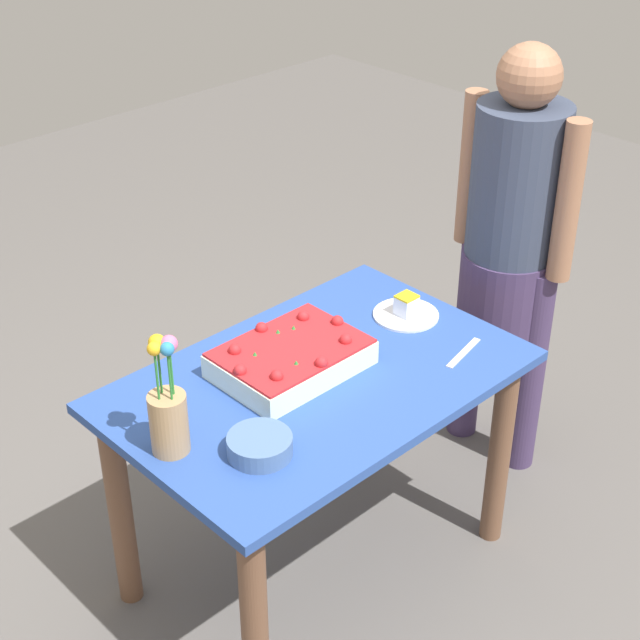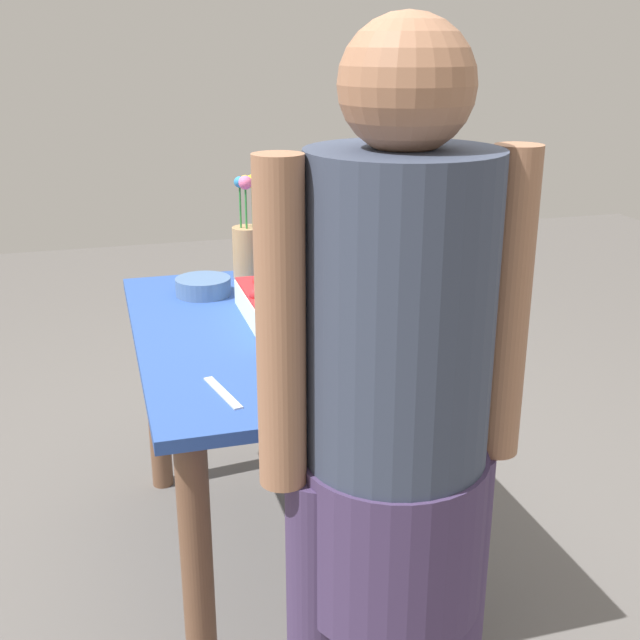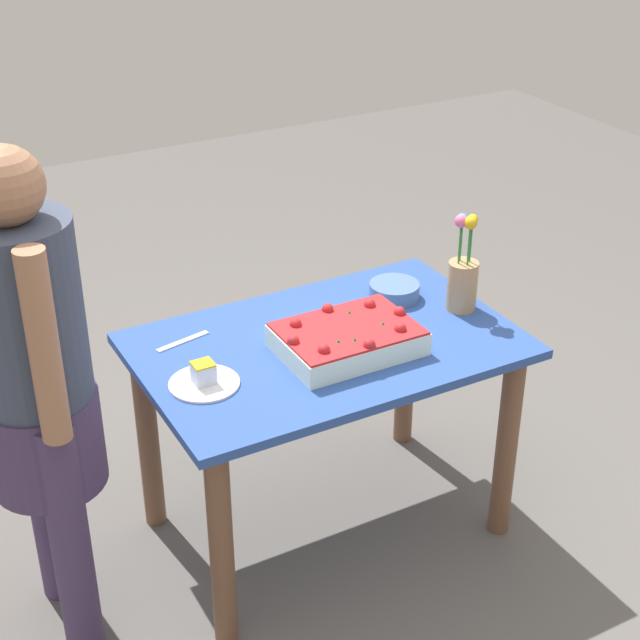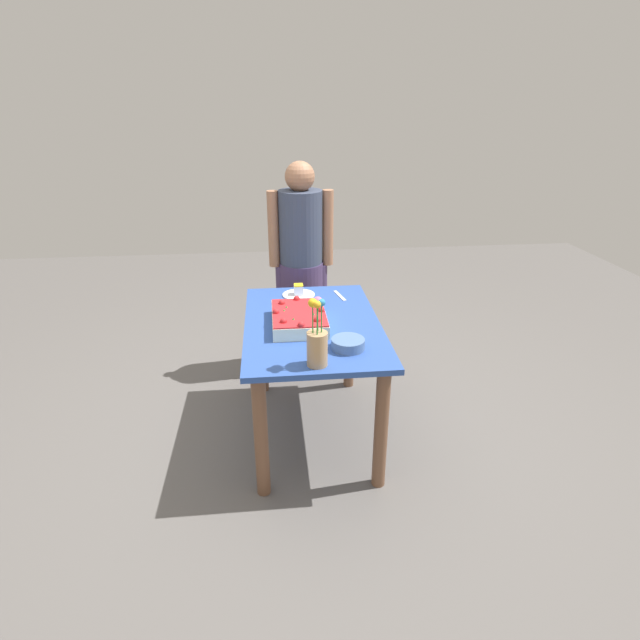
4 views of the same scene
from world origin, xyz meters
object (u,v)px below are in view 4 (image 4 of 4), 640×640
at_px(sheet_cake, 299,318).
at_px(serving_plate_with_slice, 299,293).
at_px(flower_vase, 317,343).
at_px(fruit_bowl, 348,344).
at_px(person_standing, 301,255).
at_px(cake_knife, 340,296).

height_order(sheet_cake, serving_plate_with_slice, sheet_cake).
distance_m(serving_plate_with_slice, flower_vase, 0.92).
bearing_deg(fruit_bowl, person_standing, 6.86).
height_order(sheet_cake, cake_knife, sheet_cake).
height_order(cake_knife, fruit_bowl, fruit_bowl).
distance_m(sheet_cake, person_standing, 0.91).
xyz_separation_m(sheet_cake, flower_vase, (-0.46, -0.06, 0.07)).
bearing_deg(serving_plate_with_slice, cake_knife, -98.12).
relative_size(sheet_cake, flower_vase, 1.24).
height_order(cake_knife, flower_vase, flower_vase).
height_order(sheet_cake, person_standing, person_standing).
bearing_deg(flower_vase, fruit_bowl, -48.38).
relative_size(fruit_bowl, person_standing, 0.11).
relative_size(serving_plate_with_slice, flower_vase, 0.61).
xyz_separation_m(cake_knife, person_standing, (0.49, 0.21, 0.13)).
xyz_separation_m(flower_vase, person_standing, (1.36, -0.02, 0.02)).
xyz_separation_m(sheet_cake, serving_plate_with_slice, (0.46, -0.03, -0.02)).
bearing_deg(person_standing, sheet_cake, -4.84).
bearing_deg(person_standing, flower_vase, -0.91).
distance_m(flower_vase, fruit_bowl, 0.24).
bearing_deg(fruit_bowl, flower_vase, 131.62).
height_order(serving_plate_with_slice, person_standing, person_standing).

